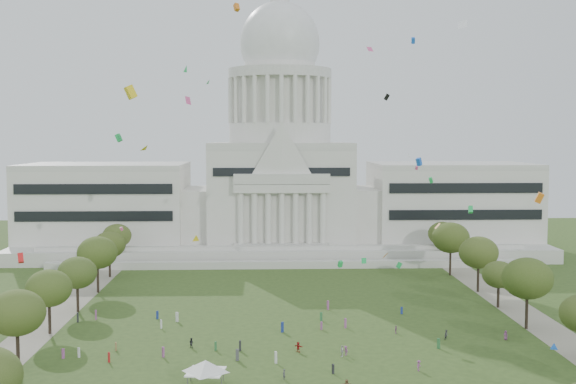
# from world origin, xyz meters

# --- Properties ---
(ground) EXTENTS (400.00, 400.00, 0.00)m
(ground) POSITION_xyz_m (0.00, 0.00, 0.00)
(ground) COLOR #334B1D
(ground) RESTS_ON ground
(capitol) EXTENTS (160.00, 64.50, 91.30)m
(capitol) POSITION_xyz_m (0.00, 113.59, 22.30)
(capitol) COLOR beige
(capitol) RESTS_ON ground
(path_left) EXTENTS (8.00, 160.00, 0.04)m
(path_left) POSITION_xyz_m (-48.00, 30.00, 0.02)
(path_left) COLOR gray
(path_left) RESTS_ON ground
(path_right) EXTENTS (8.00, 160.00, 0.04)m
(path_right) POSITION_xyz_m (48.00, 30.00, 0.02)
(path_right) COLOR gray
(path_right) RESTS_ON ground
(row_tree_l_1) EXTENTS (8.86, 8.86, 12.59)m
(row_tree_l_1) POSITION_xyz_m (-44.07, -2.96, 8.95)
(row_tree_l_1) COLOR black
(row_tree_l_1) RESTS_ON ground
(row_tree_l_2) EXTENTS (8.42, 8.42, 11.97)m
(row_tree_l_2) POSITION_xyz_m (-45.04, 17.30, 8.51)
(row_tree_l_2) COLOR black
(row_tree_l_2) RESTS_ON ground
(row_tree_r_2) EXTENTS (9.55, 9.55, 13.58)m
(row_tree_r_2) POSITION_xyz_m (44.17, 17.44, 9.66)
(row_tree_r_2) COLOR black
(row_tree_r_2) RESTS_ON ground
(row_tree_l_3) EXTENTS (8.12, 8.12, 11.55)m
(row_tree_l_3) POSITION_xyz_m (-44.09, 33.92, 8.21)
(row_tree_l_3) COLOR black
(row_tree_l_3) RESTS_ON ground
(row_tree_r_3) EXTENTS (7.01, 7.01, 9.98)m
(row_tree_r_3) POSITION_xyz_m (44.40, 34.48, 7.08)
(row_tree_r_3) COLOR black
(row_tree_r_3) RESTS_ON ground
(row_tree_l_4) EXTENTS (9.29, 9.29, 13.21)m
(row_tree_l_4) POSITION_xyz_m (-44.08, 52.42, 9.39)
(row_tree_l_4) COLOR black
(row_tree_l_4) RESTS_ON ground
(row_tree_r_4) EXTENTS (9.19, 9.19, 13.06)m
(row_tree_r_4) POSITION_xyz_m (44.76, 50.04, 9.29)
(row_tree_r_4) COLOR black
(row_tree_r_4) RESTS_ON ground
(row_tree_l_5) EXTENTS (8.33, 8.33, 11.85)m
(row_tree_l_5) POSITION_xyz_m (-45.22, 71.01, 8.42)
(row_tree_l_5) COLOR black
(row_tree_l_5) RESTS_ON ground
(row_tree_r_5) EXTENTS (9.82, 9.82, 13.96)m
(row_tree_r_5) POSITION_xyz_m (43.49, 70.19, 9.93)
(row_tree_r_5) COLOR black
(row_tree_r_5) RESTS_ON ground
(row_tree_l_6) EXTENTS (8.19, 8.19, 11.64)m
(row_tree_l_6) POSITION_xyz_m (-46.87, 89.14, 8.27)
(row_tree_l_6) COLOR black
(row_tree_l_6) RESTS_ON ground
(row_tree_r_6) EXTENTS (8.42, 8.42, 11.97)m
(row_tree_r_6) POSITION_xyz_m (45.96, 88.13, 8.51)
(row_tree_r_6) COLOR black
(row_tree_r_6) RESTS_ON ground
(event_tent) EXTENTS (8.24, 8.24, 4.04)m
(event_tent) POSITION_xyz_m (-14.08, -12.09, 3.13)
(event_tent) COLOR #4C4C4C
(event_tent) RESTS_ON ground
(person_0) EXTENTS (0.96, 0.94, 1.67)m
(person_0) POSITION_xyz_m (37.76, 10.29, 0.84)
(person_0) COLOR #994C8C
(person_0) RESTS_ON ground
(person_2) EXTENTS (1.00, 0.96, 1.77)m
(person_2) POSITION_xyz_m (27.22, 10.84, 0.89)
(person_2) COLOR #4C4C51
(person_2) RESTS_ON ground
(person_3) EXTENTS (0.99, 1.15, 1.59)m
(person_3) POSITION_xyz_m (8.05, 2.25, 0.80)
(person_3) COLOR #994C8C
(person_3) RESTS_ON ground
(person_4) EXTENTS (0.77, 1.17, 1.84)m
(person_4) POSITION_xyz_m (7.35, 1.55, 0.92)
(person_4) COLOR silver
(person_4) RESTS_ON ground
(person_5) EXTENTS (1.73, 1.41, 1.76)m
(person_5) POSITION_xyz_m (0.23, 4.30, 0.88)
(person_5) COLOR #B21E1E
(person_5) RESTS_ON ground
(person_7) EXTENTS (0.68, 0.72, 1.60)m
(person_7) POSITION_xyz_m (-2.60, -9.41, 0.80)
(person_7) COLOR #4C4C51
(person_7) RESTS_ON ground
(person_8) EXTENTS (0.99, 0.89, 1.73)m
(person_8) POSITION_xyz_m (-18.06, 7.45, 0.87)
(person_8) COLOR #26262B
(person_8) RESTS_ON ground
(person_9) EXTENTS (1.10, 1.24, 1.71)m
(person_9) POSITION_xyz_m (18.47, -6.23, 0.86)
(person_9) COLOR #994C8C
(person_9) RESTS_ON ground
(person_10) EXTENTS (0.76, 0.97, 1.47)m
(person_10) POSITION_xyz_m (18.87, 15.11, 0.73)
(person_10) COLOR #994C8C
(person_10) RESTS_ON ground
(distant_crowd) EXTENTS (66.94, 41.37, 1.95)m
(distant_crowd) POSITION_xyz_m (-12.41, 13.85, 0.89)
(distant_crowd) COLOR #994C8C
(distant_crowd) RESTS_ON ground
(kite_swarm) EXTENTS (84.27, 100.12, 56.88)m
(kite_swarm) POSITION_xyz_m (-1.20, 6.57, 31.26)
(kite_swarm) COLOR #E54C8C
(kite_swarm) RESTS_ON ground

